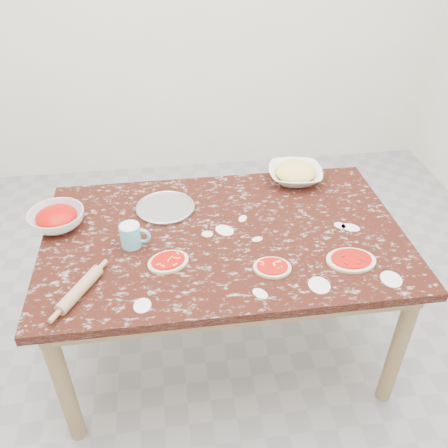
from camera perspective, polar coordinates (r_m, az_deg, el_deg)
ground at (r=2.65m, az=0.00°, el=-14.11°), size 4.00×4.00×0.00m
worktable at (r=2.18m, az=0.00°, el=-2.82°), size 1.60×1.00×0.75m
pizza_tray at (r=2.30m, az=-7.01°, el=1.91°), size 0.33×0.33×0.01m
sauce_bowl at (r=2.28m, az=-19.33°, el=0.55°), size 0.27×0.27×0.08m
cheese_bowl at (r=2.52m, az=8.49°, el=5.84°), size 0.31×0.31×0.07m
flour_mug at (r=2.07m, az=-11.01°, el=-1.31°), size 0.13×0.09×0.10m
pizza_left at (r=1.98m, az=-6.68°, el=-4.49°), size 0.21×0.19×0.02m
pizza_mid at (r=1.95m, az=5.79°, el=-5.18°), size 0.17×0.15×0.02m
pizza_right at (r=2.04m, az=14.94°, el=-4.18°), size 0.22×0.17×0.02m
rolling_pin at (r=1.90m, az=-16.85°, el=-7.48°), size 0.16×0.23×0.05m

